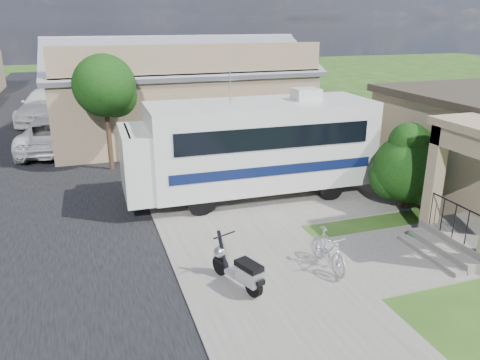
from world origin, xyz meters
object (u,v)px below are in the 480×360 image
object	(u,v)px
bicycle	(328,252)
pickup_truck	(53,134)
scooter	(240,270)
motorhome	(252,145)
van	(48,105)
garden_hose	(416,238)
shrub	(406,165)

from	to	relation	value
bicycle	pickup_truck	xyz separation A→B (m)	(-6.66, 13.85, 0.30)
scooter	bicycle	xyz separation A→B (m)	(2.29, 0.14, -0.02)
motorhome	pickup_truck	size ratio (longest dim) A/B	1.47
bicycle	van	size ratio (longest dim) A/B	0.25
motorhome	garden_hose	distance (m)	5.89
bicycle	motorhome	bearing A→B (deg)	89.47
garden_hose	van	bearing A→B (deg)	116.54
pickup_truck	garden_hose	world-z (taller)	pickup_truck
van	garden_hose	size ratio (longest dim) A/B	16.61
van	shrub	bearing A→B (deg)	-46.68
scooter	bicycle	bearing A→B (deg)	-17.01
bicycle	garden_hose	distance (m)	3.17
scooter	garden_hose	size ratio (longest dim) A/B	4.33
scooter	pickup_truck	xyz separation A→B (m)	(-4.36, 13.99, 0.29)
motorhome	bicycle	world-z (taller)	motorhome
van	garden_hose	distance (m)	23.05
scooter	bicycle	size ratio (longest dim) A/B	1.03
bicycle	van	xyz separation A→B (m)	(-7.20, 21.23, 0.44)
pickup_truck	garden_hose	xyz separation A→B (m)	(9.74, -13.22, -0.70)
shrub	scooter	xyz separation A→B (m)	(-6.54, -2.93, -0.94)
motorhome	bicycle	bearing A→B (deg)	-88.47
pickup_truck	van	xyz separation A→B (m)	(-0.55, 7.38, 0.13)
motorhome	shrub	bearing A→B (deg)	-29.37
shrub	pickup_truck	size ratio (longest dim) A/B	0.50
van	garden_hose	xyz separation A→B (m)	(10.29, -20.60, -0.83)
motorhome	van	distance (m)	17.48
motorhome	scooter	distance (m)	6.06
shrub	pickup_truck	bearing A→B (deg)	134.60
pickup_truck	van	size ratio (longest dim) A/B	0.89
shrub	van	world-z (taller)	shrub
motorhome	van	size ratio (longest dim) A/B	1.31
scooter	van	distance (m)	21.93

